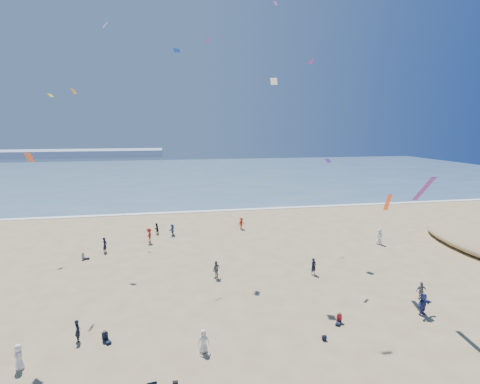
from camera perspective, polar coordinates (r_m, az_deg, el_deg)
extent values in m
cube|color=#476B84|center=(111.81, -9.56, 2.64)|extent=(220.00, 100.00, 0.06)
cube|color=white|center=(62.53, -8.30, -3.04)|extent=(220.00, 1.20, 0.08)
cube|color=#7A8EA8|center=(194.94, -28.20, 5.13)|extent=(110.00, 20.00, 3.20)
imported|color=white|center=(48.17, 20.46, -6.38)|extent=(0.72, 1.00, 1.91)
imported|color=#AD2018|center=(47.01, -13.69, -6.48)|extent=(0.96, 1.31, 1.82)
imported|color=slate|center=(35.58, -3.63, -11.72)|extent=(0.98, 1.01, 1.70)
imported|color=black|center=(45.00, -19.89, -7.61)|extent=(0.58, 0.72, 1.73)
imported|color=navy|center=(32.27, 26.13, -15.11)|extent=(1.67, 1.03, 1.72)
imported|color=white|center=(27.01, -30.64, -20.79)|extent=(0.58, 0.81, 1.56)
imported|color=black|center=(37.03, 11.15, -11.07)|extent=(0.70, 0.59, 1.63)
imported|color=gray|center=(34.81, 25.89, -13.40)|extent=(0.93, 0.47, 1.54)
imported|color=#A43217|center=(51.76, 0.22, -4.80)|extent=(1.19, 0.99, 1.60)
imported|color=#38649C|center=(49.56, -10.28, -5.68)|extent=(0.95, 1.48, 1.52)
imported|color=black|center=(50.62, -12.63, -5.47)|extent=(0.87, 0.90, 1.47)
imported|color=black|center=(28.29, -23.49, -18.80)|extent=(0.57, 0.65, 1.51)
imported|color=white|center=(25.26, -5.59, -21.67)|extent=(0.79, 0.58, 1.50)
cube|color=black|center=(27.16, 12.71, -20.87)|extent=(0.28, 0.18, 0.34)
cube|color=white|center=(34.81, 5.19, 16.44)|extent=(0.75, 0.72, 0.52)
cube|color=#7D2D8E|center=(41.98, -4.95, 22.01)|extent=(0.67, 0.91, 0.38)
cube|color=#F566C4|center=(55.87, 5.44, 26.73)|extent=(0.58, 0.56, 0.58)
cube|color=orange|center=(35.57, -24.00, 13.85)|extent=(0.30, 0.86, 0.43)
cube|color=#642B94|center=(34.77, 13.28, 4.67)|extent=(0.83, 0.80, 0.35)
cube|color=blue|center=(40.36, -9.63, 20.48)|extent=(0.67, 0.48, 0.42)
cube|color=white|center=(47.62, -19.84, 22.84)|extent=(0.66, 0.70, 0.59)
cube|color=#DB4623|center=(28.05, -29.43, 4.62)|extent=(0.72, 0.67, 0.58)
cube|color=#832089|center=(45.89, 10.75, 18.92)|extent=(0.78, 0.77, 0.45)
cube|color=yellow|center=(49.07, -26.88, 12.99)|extent=(0.66, 0.68, 0.38)
cube|color=#682491|center=(29.85, 26.19, 0.36)|extent=(0.35, 3.14, 2.21)
cube|color=#FA511A|center=(33.46, 21.57, -1.52)|extent=(0.35, 2.64, 1.87)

